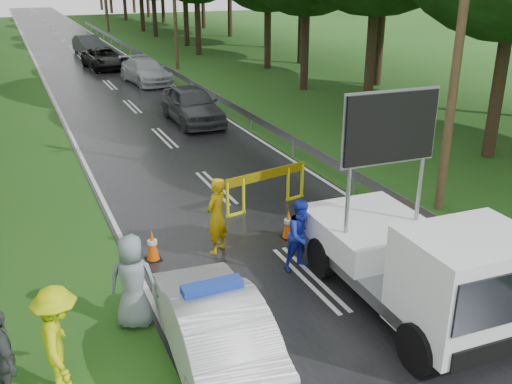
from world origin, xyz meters
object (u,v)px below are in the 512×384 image
civilian (302,235)px  queue_car_fourth (88,45)px  queue_car_second (146,71)px  work_truck (420,263)px  barrier (266,179)px  queue_car_third (105,58)px  police_sedan (213,326)px  queue_car_first (192,105)px  officer (217,216)px

civilian → queue_car_fourth: size_ratio=0.37×
queue_car_second → queue_car_fourth: queue_car_fourth is taller
work_truck → queue_car_second: (0.84, 25.75, -0.41)m
barrier → queue_car_third: (-0.00, 26.11, -0.16)m
police_sedan → work_truck: size_ratio=0.81×
queue_car_first → queue_car_second: queue_car_first is taller
officer → civilian: (1.44, -1.50, -0.10)m
officer → queue_car_fourth: officer is taller
queue_car_first → queue_car_fourth: bearing=92.5°
queue_car_fourth → civilian: bearing=-97.5°
officer → queue_car_fourth: bearing=-131.7°
officer → queue_car_fourth: 35.60m
barrier → civilian: (-0.74, -3.50, -0.01)m
police_sedan → queue_car_fourth: size_ratio=0.96×
queue_car_first → officer: bearing=-104.8°
work_truck → queue_car_third: 32.09m
work_truck → queue_car_second: 25.77m
police_sedan → barrier: (3.60, 5.75, 0.15)m
work_truck → queue_car_fourth: work_truck is taller
civilian → queue_car_third: 29.62m
officer → queue_car_first: 12.33m
barrier → work_truck: bearing=-97.6°
work_truck → queue_car_first: bearing=90.2°
civilian → queue_car_first: size_ratio=0.35×
work_truck → civilian: 2.76m
queue_car_first → civilian: bearing=-97.2°
police_sedan → queue_car_first: bearing=-102.1°
civilian → queue_car_third: civilian is taller
police_sedan → queue_car_third: (3.60, 31.86, -0.00)m
barrier → queue_car_third: 26.11m
barrier → civilian: civilian is taller
queue_car_third → barrier: bearing=-95.3°
civilian → work_truck: bearing=-73.5°
police_sedan → queue_car_first: queue_car_first is taller
civilian → officer: bearing=124.7°
work_truck → officer: 4.77m
police_sedan → officer: bearing=-106.4°
work_truck → civilian: bearing=117.8°
officer → queue_car_first: bearing=-143.1°
police_sedan → officer: 4.01m
queue_car_first → queue_car_second: bearing=88.3°
queue_car_fourth → barrier: bearing=-96.3°
barrier → queue_car_third: size_ratio=0.54×
police_sedan → work_truck: 4.08m
officer → queue_car_second: size_ratio=0.38×
civilian → queue_car_third: size_ratio=0.34×
civilian → queue_car_second: civilian is taller
queue_car_first → queue_car_third: bearing=93.6°
queue_car_second → queue_car_fourth: size_ratio=1.10×
officer → civilian: bearing=95.8°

